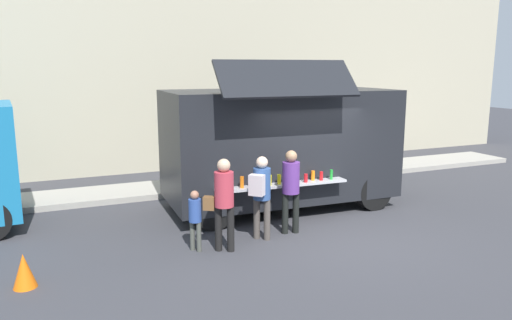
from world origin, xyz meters
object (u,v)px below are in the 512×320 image
object	(u,v)px
trash_bin	(366,158)
customer_mid_with_backpack	(261,190)
customer_front_ordering	(291,184)
food_truck_main	(280,144)
traffic_cone_orange	(24,271)
customer_rear_waiting	(223,197)
child_near_queue	(195,215)

from	to	relation	value
trash_bin	customer_mid_with_backpack	xyz separation A→B (m)	(-5.60, -4.27, 0.51)
customer_front_ordering	food_truck_main	bearing A→B (deg)	-8.93
food_truck_main	traffic_cone_orange	distance (m)	6.27
food_truck_main	customer_mid_with_backpack	bearing A→B (deg)	-123.26
customer_rear_waiting	child_near_queue	world-z (taller)	customer_rear_waiting
food_truck_main	trash_bin	xyz separation A→B (m)	(4.22, 2.32, -1.04)
food_truck_main	customer_mid_with_backpack	world-z (taller)	food_truck_main
customer_front_ordering	customer_mid_with_backpack	bearing A→B (deg)	110.68
food_truck_main	customer_rear_waiting	distance (m)	3.21
food_truck_main	traffic_cone_orange	size ratio (longest dim) A/B	9.97
food_truck_main	customer_rear_waiting	bearing A→B (deg)	-133.53
food_truck_main	customer_front_ordering	distance (m)	2.01
traffic_cone_orange	trash_bin	bearing A→B (deg)	25.79
child_near_queue	food_truck_main	bearing A→B (deg)	-0.34
traffic_cone_orange	customer_mid_with_backpack	size ratio (longest dim) A/B	0.33
food_truck_main	traffic_cone_orange	xyz separation A→B (m)	(-5.63, -2.44, -1.29)
customer_mid_with_backpack	child_near_queue	size ratio (longest dim) A/B	1.45
traffic_cone_orange	trash_bin	distance (m)	10.95
trash_bin	customer_front_ordering	world-z (taller)	customer_front_ordering
customer_mid_with_backpack	traffic_cone_orange	bearing A→B (deg)	142.78
food_truck_main	child_near_queue	xyz separation A→B (m)	(-2.74, -2.01, -0.87)
trash_bin	customer_front_ordering	bearing A→B (deg)	-139.64
traffic_cone_orange	trash_bin	world-z (taller)	trash_bin
customer_front_ordering	customer_rear_waiting	size ratio (longest dim) A/B	0.99
customer_mid_with_backpack	customer_rear_waiting	world-z (taller)	customer_rear_waiting
food_truck_main	customer_mid_with_backpack	distance (m)	2.44
customer_rear_waiting	trash_bin	bearing A→B (deg)	-22.93
customer_rear_waiting	child_near_queue	bearing A→B (deg)	98.62
traffic_cone_orange	customer_mid_with_backpack	bearing A→B (deg)	6.60
food_truck_main	customer_mid_with_backpack	xyz separation A→B (m)	(-1.38, -1.95, -0.53)
food_truck_main	trash_bin	size ratio (longest dim) A/B	5.28
trash_bin	customer_mid_with_backpack	world-z (taller)	customer_mid_with_backpack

